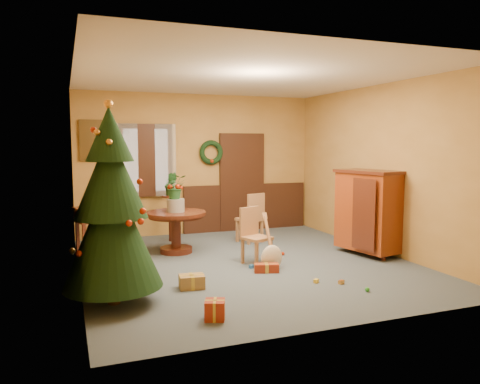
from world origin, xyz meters
name	(u,v)px	position (x,y,z in m)	size (l,w,h in m)	color
room_envelope	(209,180)	(0.21, 2.70, 1.12)	(5.50, 5.50, 5.50)	#374650
dining_table	(176,224)	(-0.87, 1.12, 0.50)	(1.04, 1.04, 0.71)	black
urn	(176,205)	(-0.87, 1.12, 0.83)	(0.30, 0.30, 0.22)	slate
centerpiece_plant	(175,187)	(-0.87, 1.12, 1.15)	(0.37, 0.32, 0.42)	#1E4C23
chair_near	(254,233)	(0.11, -0.01, 0.48)	(0.50, 0.50, 0.89)	#95663B
chair_far	(252,216)	(0.66, 1.40, 0.51)	(0.53, 0.53, 0.95)	#95663B
guitar	(272,242)	(0.24, -0.43, 0.41)	(0.35, 0.16, 0.82)	beige
plant_stand	(171,213)	(-0.74, 2.09, 0.56)	(0.35, 0.35, 0.89)	black
stand_plant	(171,184)	(-0.74, 2.09, 1.12)	(0.25, 0.20, 0.45)	#19471E
christmas_tree	(111,209)	(-2.15, -1.17, 1.13)	(1.16, 1.16, 2.39)	#382111
writing_desk	(102,217)	(-2.06, 1.68, 0.60)	(0.99, 0.70, 0.80)	black
sideboard	(368,210)	(2.15, -0.16, 0.77)	(0.81, 1.22, 1.44)	#4F1E09
gift_a	(192,282)	(-1.13, -0.92, 0.09)	(0.35, 0.27, 0.18)	brown
gift_b	(215,310)	(-1.18, -2.07, 0.11)	(0.27, 0.27, 0.21)	maroon
gift_c	(112,291)	(-2.15, -0.91, 0.07)	(0.31, 0.26, 0.14)	brown
gift_d	(266,268)	(0.09, -0.58, 0.06)	(0.39, 0.25, 0.13)	maroon
toy_a	(251,266)	(-0.03, -0.29, 0.03)	(0.08, 0.05, 0.05)	#2966B3
toy_b	(367,290)	(0.93, -1.87, 0.03)	(0.06, 0.06, 0.06)	#289127
toy_c	(316,281)	(0.51, -1.29, 0.03)	(0.08, 0.05, 0.05)	gold
toy_d	(283,254)	(0.77, 0.28, 0.03)	(0.06, 0.06, 0.06)	#AA270B
toy_e	(341,282)	(0.80, -1.46, 0.03)	(0.08, 0.05, 0.05)	orange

